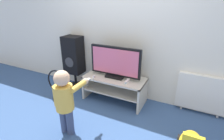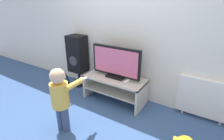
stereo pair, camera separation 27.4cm
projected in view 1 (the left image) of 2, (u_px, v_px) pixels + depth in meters
ground_plane at (108, 106)px, 3.11m from camera, size 16.00×16.00×0.00m
wall_back at (123, 27)px, 3.09m from camera, size 10.00×0.06×2.60m
tv_stand at (114, 85)px, 3.20m from camera, size 1.11×0.50×0.46m
television at (115, 63)px, 3.05m from camera, size 0.93×0.20×0.56m
game_console at (127, 81)px, 2.96m from camera, size 0.04×0.17×0.04m
remote_primary at (94, 77)px, 3.14m from camera, size 0.08×0.13×0.03m
child at (65, 98)px, 2.31m from camera, size 0.36×0.53×0.95m
speaker_tower at (74, 56)px, 3.58m from camera, size 0.37×0.33×1.09m
floor_fan at (58, 86)px, 3.26m from camera, size 0.48×0.25×0.58m
radiator at (202, 94)px, 2.80m from camera, size 0.78×0.08×0.67m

